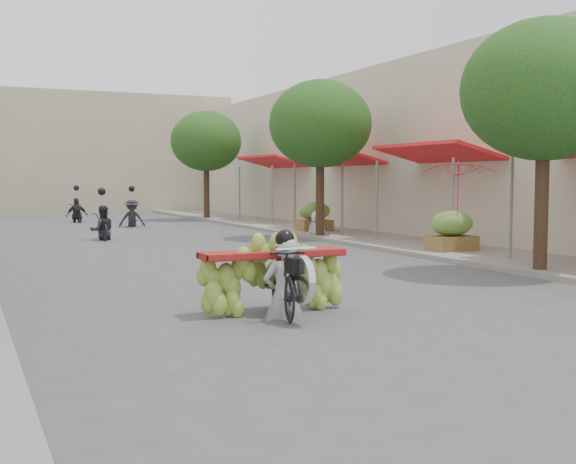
{
  "coord_description": "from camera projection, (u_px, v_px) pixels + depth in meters",
  "views": [
    {
      "loc": [
        -5.52,
        -7.32,
        1.99
      ],
      "look_at": [
        -0.5,
        3.65,
        1.1
      ],
      "focal_mm": 45.0,
      "sensor_mm": 36.0,
      "label": 1
    }
  ],
  "objects": [
    {
      "name": "ground",
      "position": [
        445.0,
        337.0,
        9.07
      ],
      "size": [
        120.0,
        120.0,
        0.0
      ],
      "primitive_type": "plane",
      "color": "#4E4E53",
      "rests_on": "ground"
    },
    {
      "name": "sidewalk_right",
      "position": [
        347.0,
        233.0,
        25.58
      ],
      "size": [
        4.0,
        60.0,
        0.12
      ],
      "primitive_type": "cube",
      "color": "gray",
      "rests_on": "ground"
    },
    {
      "name": "shophouse_row_right",
      "position": [
        480.0,
        151.0,
        26.52
      ],
      "size": [
        9.77,
        40.0,
        6.0
      ],
      "color": "beige",
      "rests_on": "ground"
    },
    {
      "name": "far_building",
      "position": [
        58.0,
        154.0,
        43.28
      ],
      "size": [
        20.0,
        6.0,
        7.0
      ],
      "primitive_type": "cube",
      "color": "#B1A58B",
      "rests_on": "ground"
    },
    {
      "name": "street_tree_near",
      "position": [
        544.0,
        91.0,
        14.66
      ],
      "size": [
        3.4,
        3.4,
        5.25
      ],
      "color": "#3A2719",
      "rests_on": "ground"
    },
    {
      "name": "street_tree_mid",
      "position": [
        320.0,
        124.0,
        23.73
      ],
      "size": [
        3.4,
        3.4,
        5.25
      ],
      "color": "#3A2719",
      "rests_on": "ground"
    },
    {
      "name": "street_tree_far",
      "position": [
        206.0,
        141.0,
        34.61
      ],
      "size": [
        3.4,
        3.4,
        5.25
      ],
      "color": "#3A2719",
      "rests_on": "ground"
    },
    {
      "name": "produce_crate_mid",
      "position": [
        452.0,
        228.0,
        18.85
      ],
      "size": [
        1.2,
        0.88,
        1.16
      ],
      "color": "brown",
      "rests_on": "ground"
    },
    {
      "name": "produce_crate_far",
      "position": [
        314.0,
        214.0,
        26.1
      ],
      "size": [
        1.2,
        0.88,
        1.16
      ],
      "color": "brown",
      "rests_on": "ground"
    },
    {
      "name": "banana_motorbike",
      "position": [
        279.0,
        267.0,
        10.51
      ],
      "size": [
        2.2,
        1.9,
        2.14
      ],
      "color": "black",
      "rests_on": "ground"
    },
    {
      "name": "market_umbrella",
      "position": [
        460.0,
        160.0,
        18.36
      ],
      "size": [
        2.13,
        2.13,
        1.76
      ],
      "rotation": [
        0.0,
        0.0,
        0.1
      ],
      "color": "red",
      "rests_on": "ground"
    },
    {
      "name": "pedestrian",
      "position": [
        317.0,
        211.0,
        24.79
      ],
      "size": [
        0.77,
        0.47,
        1.54
      ],
      "rotation": [
        0.0,
        0.0,
        3.16
      ],
      "color": "silver",
      "rests_on": "ground"
    },
    {
      "name": "bg_motorbike_a",
      "position": [
        102.0,
        217.0,
        23.44
      ],
      "size": [
        0.8,
        1.54,
        1.95
      ],
      "color": "black",
      "rests_on": "ground"
    },
    {
      "name": "bg_motorbike_b",
      "position": [
        132.0,
        207.0,
        29.89
      ],
      "size": [
        1.15,
        1.99,
        1.95
      ],
      "color": "black",
      "rests_on": "ground"
    },
    {
      "name": "bg_motorbike_c",
      "position": [
        77.0,
        204.0,
        32.93
      ],
      "size": [
        1.01,
        1.52,
        1.95
      ],
      "color": "black",
      "rests_on": "ground"
    }
  ]
}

